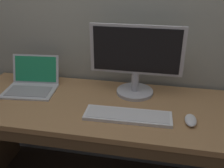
% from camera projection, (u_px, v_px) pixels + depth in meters
% --- Properties ---
extents(desk, '(1.72, 0.67, 0.75)m').
position_uv_depth(desk, '(99.00, 127.00, 1.61)').
color(desk, '#A87A4C').
rests_on(desk, ground).
extents(laptop_silver, '(0.36, 0.33, 0.21)m').
position_uv_depth(laptop_silver, '(32.00, 84.00, 1.71)').
color(laptop_silver, silver).
rests_on(laptop_silver, desk).
extents(external_monitor, '(0.58, 0.24, 0.46)m').
position_uv_depth(external_monitor, '(136.00, 61.00, 1.57)').
color(external_monitor, '#B7B7BC').
rests_on(external_monitor, desk).
extents(wired_keyboard, '(0.49, 0.16, 0.02)m').
position_uv_depth(wired_keyboard, '(128.00, 116.00, 1.40)').
color(wired_keyboard, white).
rests_on(wired_keyboard, desk).
extents(computer_mouse, '(0.07, 0.12, 0.03)m').
position_uv_depth(computer_mouse, '(191.00, 120.00, 1.35)').
color(computer_mouse, white).
rests_on(computer_mouse, desk).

